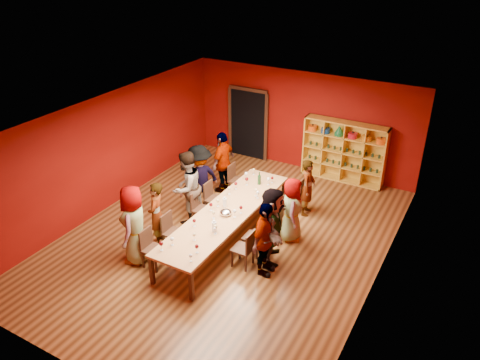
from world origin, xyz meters
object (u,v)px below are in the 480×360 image
Objects in this scene: chair_person_left_3 at (212,196)px; spittoon_bowl at (226,213)px; person_left_4 at (223,162)px; wine_bottle at (259,180)px; tasting_table at (226,213)px; chair_person_left_4 at (235,178)px; chair_person_left_0 at (150,246)px; chair_person_left_2 at (199,206)px; person_left_0 at (134,225)px; person_right_1 at (265,240)px; chair_person_right_1 at (246,247)px; chair_person_right_4 at (296,193)px; person_left_2 at (187,187)px; chair_person_right_3 at (275,216)px; chair_person_left_1 at (171,229)px; person_right_2 at (272,225)px; shelving_unit at (344,148)px; person_right_4 at (308,187)px; person_right_3 at (292,210)px; chair_person_right_2 at (257,236)px; person_left_3 at (199,179)px; person_left_1 at (156,214)px.

spittoon_bowl is (0.98, -0.95, 0.32)m from chair_person_left_3.
wine_bottle is at bearing 72.50° from person_left_4.
chair_person_left_4 reaches higher than tasting_table.
chair_person_left_0 and chair_person_left_2 have the same top height.
person_left_0 is 1.08× the size of person_right_1.
chair_person_right_1 is (0.91, -0.71, -0.20)m from tasting_table.
chair_person_left_3 is 1.29m from wine_bottle.
person_left_4 is at bearing 180.00° from chair_person_right_4.
person_left_2 reaches higher than chair_person_left_4.
spittoon_bowl is 1.71m from wine_bottle.
tasting_table is 2.40× the size of person_left_2.
person_right_1 reaches higher than chair_person_left_2.
person_right_1 is 1.90× the size of chair_person_right_3.
person_left_4 reaches higher than person_right_1.
wine_bottle reaches higher than chair_person_right_1.
chair_person_left_1 is at bearing -90.00° from chair_person_left_4.
chair_person_left_3 is (0.35, 0.58, -0.44)m from person_left_2.
spittoon_bowl is at bearing 63.92° from person_right_1.
chair_person_right_1 is at bearing 27.85° from chair_person_left_0.
person_right_2 is at bearing -9.05° from tasting_table.
tasting_table is at bearing 116.26° from spittoon_bowl.
person_right_2 is at bearing -91.57° from shelving_unit.
person_right_4 is at bearing 20.51° from wine_bottle.
person_right_3 is at bearing 13.12° from chair_person_left_2.
chair_person_right_2 is (-0.44, 0.51, -0.35)m from person_right_1.
person_left_0 is at bearing -101.63° from chair_person_left_2.
person_left_3 is at bearing -107.05° from chair_person_left_4.
chair_person_left_2 and chair_person_left_4 have the same top height.
chair_person_left_0 is at bearing 102.01° from person_right_2.
shelving_unit is 4.52m from person_right_2.
person_left_1 reaches higher than person_right_4.
shelving_unit is at bearing 78.14° from chair_person_right_4.
shelving_unit is 2.70× the size of chair_person_left_1.
person_left_3 reaches higher than chair_person_left_0.
person_right_2 is at bearing -0.00° from chair_person_right_2.
chair_person_left_1 is 0.53× the size of person_right_1.
person_right_2 is (2.18, 1.47, 0.39)m from chair_person_left_0.
chair_person_left_1 is 1.30m from person_left_2.
person_right_2 is at bearing -24.75° from chair_person_left_3.
person_left_2 is at bearing 169.90° from tasting_table.
chair_person_right_2 is 0.95m from chair_person_right_3.
chair_person_right_4 is at bearing 44.28° from chair_person_left_2.
spittoon_bowl is (1.35, -0.95, -0.10)m from person_left_3.
chair_person_right_3 is (1.82, 1.69, 0.00)m from chair_person_left_1.
person_right_2 reaches higher than person_right_4.
chair_person_left_1 is 1.83m from person_left_3.
chair_person_left_1 is 3.64m from person_right_4.
tasting_table is at bearing 83.71° from person_left_2.
person_left_4 is 2.51m from person_right_4.
person_right_1 is at bearing 0.00° from chair_person_right_1.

